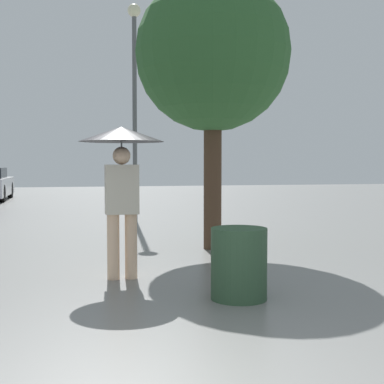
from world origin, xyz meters
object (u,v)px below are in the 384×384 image
(pedestrian, at_px, (122,159))
(trash_bin, at_px, (239,264))
(tree, at_px, (213,55))
(street_lamp, at_px, (135,81))

(pedestrian, height_order, trash_bin, pedestrian)
(tree, bearing_deg, trash_bin, -100.41)
(pedestrian, height_order, tree, tree)
(tree, bearing_deg, pedestrian, -130.15)
(tree, xyz_separation_m, trash_bin, (-0.58, -3.18, -2.75))
(street_lamp, height_order, trash_bin, street_lamp)
(pedestrian, height_order, street_lamp, street_lamp)
(street_lamp, distance_m, trash_bin, 7.96)
(tree, distance_m, trash_bin, 4.25)
(trash_bin, bearing_deg, street_lamp, 91.26)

